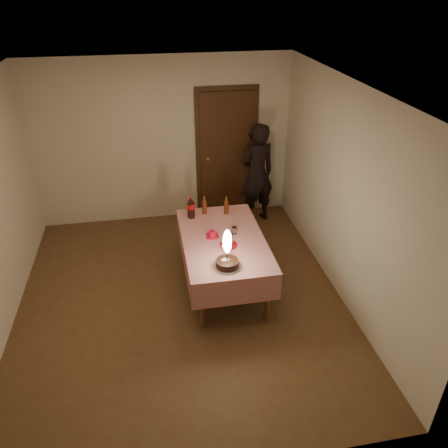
{
  "coord_description": "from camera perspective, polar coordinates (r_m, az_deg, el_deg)",
  "views": [
    {
      "loc": [
        -0.25,
        -4.33,
        3.59
      ],
      "look_at": [
        0.58,
        0.17,
        0.95
      ],
      "focal_mm": 35.0,
      "sensor_mm": 36.0,
      "label": 1
    }
  ],
  "objects": [
    {
      "name": "photographer",
      "position": [
        6.97,
        4.29,
        6.55
      ],
      "size": [
        0.68,
        0.53,
        1.65
      ],
      "color": "black",
      "rests_on": "ground"
    },
    {
      "name": "red_cup",
      "position": [
        5.43,
        -1.55,
        -1.35
      ],
      "size": [
        0.08,
        0.08,
        0.1
      ],
      "primitive_type": "cylinder",
      "color": "#B30C2A",
      "rests_on": "dining_table"
    },
    {
      "name": "birthday_cake",
      "position": [
        4.87,
        0.43,
        -4.36
      ],
      "size": [
        0.32,
        0.32,
        0.48
      ],
      "color": "white",
      "rests_on": "dining_table"
    },
    {
      "name": "red_plate",
      "position": [
        5.31,
        0.59,
        -2.77
      ],
      "size": [
        0.22,
        0.22,
        0.01
      ],
      "primitive_type": "cylinder",
      "color": "#A60B17",
      "rests_on": "dining_table"
    },
    {
      "name": "amber_bottle_left",
      "position": [
        5.97,
        -2.58,
        2.44
      ],
      "size": [
        0.06,
        0.06,
        0.25
      ],
      "color": "#56260E",
      "rests_on": "dining_table"
    },
    {
      "name": "napkin_stack",
      "position": [
        5.48,
        -1.52,
        -1.58
      ],
      "size": [
        0.15,
        0.15,
        0.02
      ],
      "primitive_type": "cube",
      "color": "#B11426",
      "rests_on": "dining_table"
    },
    {
      "name": "room_shell",
      "position": [
        4.82,
        -6.21,
        6.15
      ],
      "size": [
        4.04,
        4.54,
        2.62
      ],
      "color": "beige",
      "rests_on": "ground"
    },
    {
      "name": "amber_bottle_right",
      "position": [
        5.95,
        0.3,
        2.38
      ],
      "size": [
        0.06,
        0.06,
        0.25
      ],
      "color": "#56260E",
      "rests_on": "dining_table"
    },
    {
      "name": "ground",
      "position": [
        5.63,
        -5.56,
        -9.78
      ],
      "size": [
        4.0,
        4.5,
        0.01
      ],
      "primitive_type": "cube",
      "color": "brown",
      "rests_on": "ground"
    },
    {
      "name": "dining_table",
      "position": [
        5.5,
        -0.09,
        -2.75
      ],
      "size": [
        1.02,
        1.72,
        0.71
      ],
      "color": "brown",
      "rests_on": "ground"
    },
    {
      "name": "clear_cup",
      "position": [
        5.52,
        1.34,
        -0.84
      ],
      "size": [
        0.07,
        0.07,
        0.09
      ],
      "primitive_type": "cylinder",
      "color": "silver",
      "rests_on": "dining_table"
    },
    {
      "name": "cola_bottle",
      "position": [
        5.86,
        -4.33,
        2.2
      ],
      "size": [
        0.1,
        0.1,
        0.32
      ],
      "color": "black",
      "rests_on": "dining_table"
    }
  ]
}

